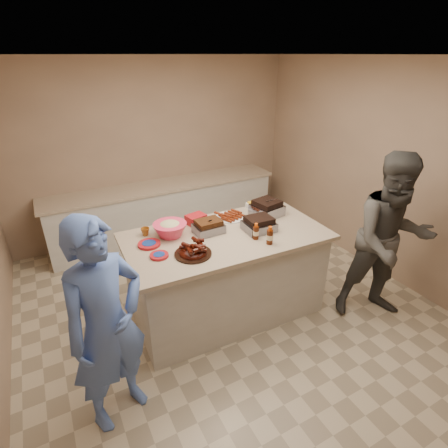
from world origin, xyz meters
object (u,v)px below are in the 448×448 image
roasting_pan (266,215)px  island (226,310)px  plastic_cup (146,235)px  guest_gray (373,310)px  guest_blue (123,407)px  coleslaw_bowl (171,236)px  rib_platter (193,255)px  bbq_bottle_a (256,239)px  mustard_bottle (211,230)px  bbq_bottle_b (269,244)px

roasting_pan → island: bearing=-172.8°
plastic_cup → guest_gray: plastic_cup is taller
guest_gray → guest_blue: bearing=-157.4°
roasting_pan → plastic_cup: 1.41m
coleslaw_bowl → roasting_pan: bearing=-1.8°
rib_platter → guest_gray: size_ratio=0.19×
coleslaw_bowl → bbq_bottle_a: bearing=-32.6°
island → guest_blue: size_ratio=1.18×
guest_blue → mustard_bottle: bearing=10.9°
roasting_pan → mustard_bottle: bearing=173.2°
bbq_bottle_a → guest_blue: bearing=-163.7°
guest_blue → bbq_bottle_a: bearing=-6.6°
coleslaw_bowl → island: bearing=-25.3°
bbq_bottle_a → plastic_cup: (-0.97, 0.61, 0.00)m
coleslaw_bowl → bbq_bottle_a: (0.75, -0.48, 0.00)m
mustard_bottle → roasting_pan: bearing=3.9°
rib_platter → mustard_bottle: 0.53m
guest_blue → island: bearing=3.9°
island → bbq_bottle_b: bearing=-51.1°
bbq_bottle_a → bbq_bottle_b: bbq_bottle_b is taller
bbq_bottle_a → bbq_bottle_b: (0.07, -0.15, 0.00)m
coleslaw_bowl → guest_blue: coleslaw_bowl is taller
rib_platter → plastic_cup: rib_platter is taller
plastic_cup → guest_gray: (2.27, -1.21, -1.00)m
plastic_cup → guest_gray: size_ratio=0.05×
rib_platter → plastic_cup: 0.66m
island → roasting_pan: size_ratio=6.78×
rib_platter → guest_gray: rib_platter is taller
plastic_cup → roasting_pan: bearing=-7.0°
roasting_pan → plastic_cup: size_ratio=3.49×
island → mustard_bottle: mustard_bottle is taller
coleslaw_bowl → guest_blue: size_ratio=0.20×
bbq_bottle_a → mustard_bottle: (-0.32, 0.39, 0.00)m
bbq_bottle_a → coleslaw_bowl: bearing=147.4°
guest_gray → island: bearing=176.6°
roasting_pan → bbq_bottle_a: bearing=-145.3°
plastic_cup → rib_platter: bearing=-64.7°
guest_gray → coleslaw_bowl: bearing=177.5°
roasting_pan → guest_blue: 2.44m
guest_gray → rib_platter: bearing=-172.0°
guest_gray → plastic_cup: bearing=177.2°
guest_blue → guest_gray: size_ratio=0.95×
island → roasting_pan: bearing=19.8°
roasting_pan → coleslaw_bowl: coleslaw_bowl is taller
guest_gray → bbq_bottle_a: bearing=-179.5°
guest_blue → coleslaw_bowl: bearing=25.0°
bbq_bottle_a → mustard_bottle: size_ratio=1.47×
bbq_bottle_b → mustard_bottle: 0.66m
island → plastic_cup: plastic_cup is taller
bbq_bottle_a → plastic_cup: size_ratio=1.96×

